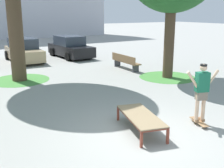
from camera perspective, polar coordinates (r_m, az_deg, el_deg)
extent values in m
plane|color=#999993|center=(7.49, 6.03, -10.74)|extent=(120.00, 120.00, 0.00)
cube|color=brown|center=(8.48, 1.25, -6.16)|extent=(0.07, 0.07, 0.38)
cube|color=brown|center=(8.71, 5.66, -5.67)|extent=(0.07, 0.07, 0.38)
cube|color=brown|center=(6.89, 6.00, -11.34)|extent=(0.07, 0.07, 0.38)
cube|color=brown|center=(7.17, 11.27, -10.49)|extent=(0.07, 0.07, 0.38)
cylinder|color=brown|center=(7.59, 3.38, -7.00)|extent=(0.53, 1.85, 0.05)
cylinder|color=brown|center=(7.84, 8.23, -6.40)|extent=(0.53, 1.85, 0.05)
cylinder|color=brown|center=(8.51, 3.50, -4.56)|extent=(0.75, 0.24, 0.05)
cylinder|color=brown|center=(6.93, 8.76, -9.31)|extent=(0.75, 0.24, 0.05)
cube|color=#847051|center=(7.70, 5.86, -6.42)|extent=(1.22, 2.03, 0.03)
cube|color=#9E754C|center=(8.59, 17.29, -7.32)|extent=(0.44, 0.82, 0.02)
cylinder|color=silver|center=(8.80, 15.92, -7.08)|extent=(0.05, 0.06, 0.06)
cylinder|color=silver|center=(8.87, 16.78, -6.96)|extent=(0.05, 0.06, 0.06)
cylinder|color=silver|center=(8.36, 17.79, -8.41)|extent=(0.05, 0.06, 0.06)
cylinder|color=silver|center=(8.43, 18.67, -8.28)|extent=(0.05, 0.06, 0.06)
cylinder|color=beige|center=(8.40, 16.92, -4.75)|extent=(0.11, 0.11, 0.82)
cube|color=#99704C|center=(8.57, 16.57, -7.02)|extent=(0.17, 0.26, 0.07)
cylinder|color=beige|center=(8.50, 18.09, -4.62)|extent=(0.11, 0.11, 0.82)
cube|color=#99704C|center=(8.67, 17.72, -6.86)|extent=(0.17, 0.26, 0.07)
cube|color=#756B5B|center=(8.34, 17.70, -2.26)|extent=(0.35, 0.28, 0.24)
cube|color=#196647|center=(8.24, 17.92, 0.41)|extent=(0.41, 0.32, 0.56)
cylinder|color=beige|center=(8.07, 16.13, 0.82)|extent=(0.40, 0.20, 0.52)
cylinder|color=beige|center=(8.38, 19.72, 1.03)|extent=(0.40, 0.20, 0.52)
sphere|color=beige|center=(8.15, 18.14, 3.20)|extent=(0.20, 0.20, 0.20)
cylinder|color=black|center=(8.14, 18.18, 3.68)|extent=(0.19, 0.19, 0.05)
cylinder|color=brown|center=(13.96, 11.56, 8.48)|extent=(0.50, 0.50, 3.55)
cylinder|color=#47893D|center=(14.25, 11.20, 1.39)|extent=(2.80, 2.80, 0.01)
cylinder|color=brown|center=(13.74, -19.06, 10.51)|extent=(0.67, 0.67, 4.80)
cylinder|color=#47893D|center=(14.09, -18.26, 0.77)|extent=(2.78, 2.78, 0.01)
cube|color=tan|center=(19.22, -17.50, 5.92)|extent=(1.83, 4.25, 0.70)
cube|color=#2D3847|center=(19.28, -17.75, 7.94)|extent=(1.62, 2.15, 0.64)
cylinder|color=black|center=(18.20, -13.94, 5.04)|extent=(0.24, 0.61, 0.60)
cylinder|color=black|center=(17.83, -19.20, 4.46)|extent=(0.24, 0.61, 0.60)
cylinder|color=black|center=(20.69, -15.94, 6.02)|extent=(0.24, 0.61, 0.60)
cylinder|color=black|center=(20.37, -20.59, 5.52)|extent=(0.24, 0.61, 0.60)
cube|color=black|center=(20.28, -8.42, 6.86)|extent=(1.94, 4.29, 0.70)
cube|color=#2D3847|center=(20.34, -8.68, 8.77)|extent=(1.68, 2.19, 0.64)
cylinder|color=black|center=(19.57, -4.44, 6.08)|extent=(0.25, 0.61, 0.60)
cylinder|color=black|center=(18.79, -8.94, 5.58)|extent=(0.25, 0.61, 0.60)
cylinder|color=black|center=(21.84, -7.92, 6.87)|extent=(0.25, 0.61, 0.60)
cylinder|color=black|center=(21.14, -12.06, 6.43)|extent=(0.25, 0.61, 0.60)
cube|color=brown|center=(15.88, 2.89, 4.57)|extent=(0.52, 2.41, 0.06)
cube|color=brown|center=(15.74, 2.28, 5.30)|extent=(0.12, 2.40, 0.36)
cube|color=#424247|center=(16.73, 1.12, 4.30)|extent=(0.38, 0.09, 0.40)
cube|color=#424247|center=(15.14, 4.83, 3.15)|extent=(0.38, 0.09, 0.40)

